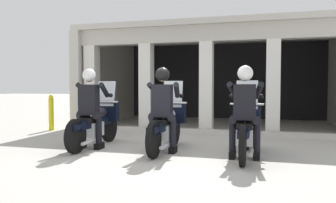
{
  "coord_description": "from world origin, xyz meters",
  "views": [
    {
      "loc": [
        1.79,
        -6.19,
        1.23
      ],
      "look_at": [
        0.0,
        0.13,
        0.94
      ],
      "focal_mm": 35.88,
      "sensor_mm": 36.0,
      "label": 1
    }
  ],
  "objects_px": {
    "police_officer_left": "(90,101)",
    "bollard_kerbside": "(51,113)",
    "police_officer_right": "(245,104)",
    "motorcycle_center": "(167,124)",
    "motorcycle_right": "(246,128)",
    "police_officer_center": "(163,102)",
    "motorcycle_left": "(97,122)"
  },
  "relations": [
    {
      "from": "motorcycle_left",
      "to": "bollard_kerbside",
      "type": "bearing_deg",
      "value": 141.52
    },
    {
      "from": "motorcycle_left",
      "to": "motorcycle_center",
      "type": "height_order",
      "value": "same"
    },
    {
      "from": "motorcycle_right",
      "to": "police_officer_left",
      "type": "bearing_deg",
      "value": 179.71
    },
    {
      "from": "police_officer_left",
      "to": "police_officer_center",
      "type": "xyz_separation_m",
      "value": [
        1.5,
        0.02,
        0.0
      ]
    },
    {
      "from": "police_officer_left",
      "to": "police_officer_right",
      "type": "relative_size",
      "value": 1.0
    },
    {
      "from": "motorcycle_center",
      "to": "bollard_kerbside",
      "type": "xyz_separation_m",
      "value": [
        -3.94,
        1.91,
        -0.0
      ]
    },
    {
      "from": "motorcycle_left",
      "to": "bollard_kerbside",
      "type": "relative_size",
      "value": 2.03
    },
    {
      "from": "motorcycle_left",
      "to": "bollard_kerbside",
      "type": "distance_m",
      "value": 3.11
    },
    {
      "from": "motorcycle_center",
      "to": "motorcycle_right",
      "type": "distance_m",
      "value": 1.51
    },
    {
      "from": "police_officer_left",
      "to": "police_officer_right",
      "type": "xyz_separation_m",
      "value": [
        3.0,
        -0.15,
        0.0
      ]
    },
    {
      "from": "motorcycle_center",
      "to": "police_officer_center",
      "type": "bearing_deg",
      "value": -93.07
    },
    {
      "from": "police_officer_right",
      "to": "bollard_kerbside",
      "type": "height_order",
      "value": "police_officer_right"
    },
    {
      "from": "police_officer_right",
      "to": "police_officer_left",
      "type": "bearing_deg",
      "value": 174.31
    },
    {
      "from": "police_officer_center",
      "to": "motorcycle_left",
      "type": "bearing_deg",
      "value": 167.07
    },
    {
      "from": "police_officer_center",
      "to": "motorcycle_right",
      "type": "relative_size",
      "value": 0.78
    },
    {
      "from": "police_officer_left",
      "to": "police_officer_right",
      "type": "bearing_deg",
      "value": -3.09
    },
    {
      "from": "motorcycle_center",
      "to": "police_officer_center",
      "type": "height_order",
      "value": "police_officer_center"
    },
    {
      "from": "motorcycle_right",
      "to": "police_officer_right",
      "type": "distance_m",
      "value": 0.52
    },
    {
      "from": "police_officer_left",
      "to": "motorcycle_right",
      "type": "relative_size",
      "value": 0.78
    },
    {
      "from": "motorcycle_center",
      "to": "police_officer_center",
      "type": "xyz_separation_m",
      "value": [
        -0.0,
        -0.28,
        0.44
      ]
    },
    {
      "from": "police_officer_left",
      "to": "motorcycle_center",
      "type": "bearing_deg",
      "value": 11.04
    },
    {
      "from": "police_officer_right",
      "to": "motorcycle_center",
      "type": "bearing_deg",
      "value": 160.48
    },
    {
      "from": "motorcycle_right",
      "to": "police_officer_right",
      "type": "relative_size",
      "value": 1.29
    },
    {
      "from": "motorcycle_center",
      "to": "bollard_kerbside",
      "type": "height_order",
      "value": "motorcycle_center"
    },
    {
      "from": "police_officer_right",
      "to": "bollard_kerbside",
      "type": "distance_m",
      "value": 5.95
    },
    {
      "from": "motorcycle_right",
      "to": "motorcycle_left",
      "type": "bearing_deg",
      "value": 174.31
    },
    {
      "from": "motorcycle_right",
      "to": "bollard_kerbside",
      "type": "bearing_deg",
      "value": 156.32
    },
    {
      "from": "police_officer_left",
      "to": "police_officer_center",
      "type": "relative_size",
      "value": 1.0
    },
    {
      "from": "police_officer_center",
      "to": "bollard_kerbside",
      "type": "xyz_separation_m",
      "value": [
        -3.94,
        2.19,
        -0.44
      ]
    },
    {
      "from": "police_officer_center",
      "to": "motorcycle_center",
      "type": "bearing_deg",
      "value": 86.93
    },
    {
      "from": "motorcycle_left",
      "to": "motorcycle_center",
      "type": "relative_size",
      "value": 1.0
    },
    {
      "from": "police_officer_left",
      "to": "bollard_kerbside",
      "type": "xyz_separation_m",
      "value": [
        -2.44,
        2.21,
        -0.44
      ]
    }
  ]
}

